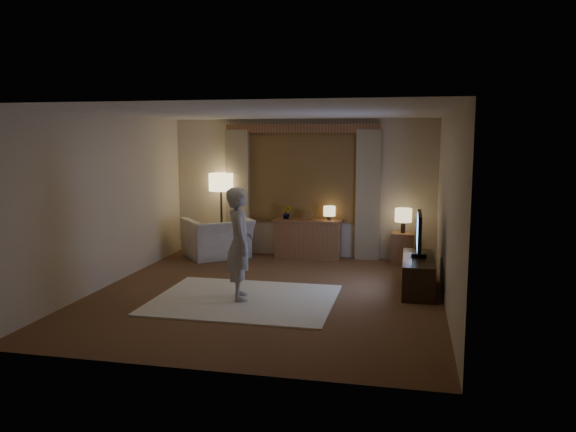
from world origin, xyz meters
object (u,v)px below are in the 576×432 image
(sideboard, at_px, (308,240))
(side_table, at_px, (402,248))
(tv_stand, at_px, (418,274))
(person, at_px, (240,244))
(armchair, at_px, (218,238))

(sideboard, xyz_separation_m, side_table, (1.74, -0.05, -0.07))
(sideboard, xyz_separation_m, tv_stand, (1.99, -1.85, -0.10))
(tv_stand, xyz_separation_m, person, (-2.44, -1.01, 0.55))
(side_table, bearing_deg, sideboard, 178.35)
(person, bearing_deg, tv_stand, -88.81)
(sideboard, distance_m, side_table, 1.74)
(tv_stand, relative_size, person, 0.90)
(armchair, bearing_deg, person, 74.93)
(armchair, bearing_deg, side_table, 143.20)
(person, bearing_deg, sideboard, -30.22)
(sideboard, height_order, tv_stand, sideboard)
(sideboard, bearing_deg, side_table, -1.65)
(armchair, relative_size, tv_stand, 0.82)
(armchair, xyz_separation_m, tv_stand, (3.67, -1.58, -0.12))
(sideboard, relative_size, armchair, 1.04)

